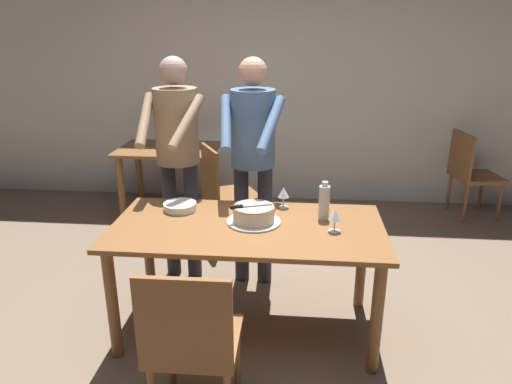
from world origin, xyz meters
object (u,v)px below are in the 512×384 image
at_px(water_bottle, 324,202).
at_px(person_standing_beside, 177,146).
at_px(chair_near_side, 192,340).
at_px(main_dining_table, 247,241).
at_px(wine_glass_near, 335,216).
at_px(plate_stack, 180,207).
at_px(background_table, 169,163).
at_px(person_cutting_cake, 253,149).
at_px(background_chair_0, 471,171).
at_px(wine_glass_far, 284,193).
at_px(background_chair_1, 224,190).
at_px(cake_knife, 243,206).
at_px(cake_on_platter, 254,215).

xyz_separation_m(water_bottle, person_standing_beside, (-1.07, 0.51, 0.21)).
bearing_deg(chair_near_side, main_dining_table, 77.05).
xyz_separation_m(wine_glass_near, person_standing_beside, (-1.12, 0.71, 0.22)).
bearing_deg(plate_stack, person_standing_beside, 104.64).
bearing_deg(plate_stack, wine_glass_near, -14.24).
distance_m(main_dining_table, background_table, 2.17).
relative_size(main_dining_table, person_standing_beside, 0.98).
relative_size(wine_glass_near, person_cutting_cake, 0.08).
distance_m(chair_near_side, background_chair_0, 3.76).
distance_m(wine_glass_far, background_chair_0, 2.67).
height_order(background_table, background_chair_1, background_chair_1).
xyz_separation_m(wine_glass_near, person_cutting_cake, (-0.56, 0.68, 0.22)).
relative_size(cake_knife, chair_near_side, 0.29).
xyz_separation_m(background_chair_0, background_chair_1, (-2.46, -0.80, 0.00)).
bearing_deg(main_dining_table, background_chair_0, 46.29).
height_order(cake_on_platter, wine_glass_near, wine_glass_near).
xyz_separation_m(main_dining_table, person_standing_beside, (-0.59, 0.66, 0.43)).
distance_m(plate_stack, person_cutting_cake, 0.68).
distance_m(wine_glass_far, person_standing_beside, 0.90).
distance_m(cake_knife, person_cutting_cake, 0.64).
bearing_deg(person_cutting_cake, background_table, 128.03).
bearing_deg(cake_knife, water_bottle, 13.90).
height_order(cake_on_platter, cake_knife, cake_knife).
height_order(water_bottle, person_cutting_cake, person_cutting_cake).
bearing_deg(main_dining_table, wine_glass_near, -4.53).
bearing_deg(person_cutting_cake, water_bottle, -43.98).
distance_m(main_dining_table, wine_glass_near, 0.57).
height_order(cake_knife, person_cutting_cake, person_cutting_cake).
xyz_separation_m(plate_stack, water_bottle, (0.95, -0.06, 0.09)).
bearing_deg(wine_glass_near, background_table, 128.57).
xyz_separation_m(wine_glass_far, water_bottle, (0.26, -0.18, 0.01)).
distance_m(wine_glass_far, chair_near_side, 1.25).
bearing_deg(cake_on_platter, person_standing_beside, 135.71).
bearing_deg(wine_glass_near, cake_knife, 173.24).
bearing_deg(background_chair_1, person_cutting_cake, -65.55).
bearing_deg(water_bottle, cake_knife, -166.10).
bearing_deg(cake_on_platter, wine_glass_near, -10.42).
relative_size(background_table, background_chair_0, 1.11).
relative_size(chair_near_side, background_chair_1, 1.00).
height_order(wine_glass_near, person_cutting_cake, person_cutting_cake).
distance_m(cake_knife, person_standing_beside, 0.88).
height_order(main_dining_table, plate_stack, plate_stack).
height_order(person_cutting_cake, chair_near_side, person_cutting_cake).
bearing_deg(plate_stack, background_chair_1, 84.77).
distance_m(person_standing_beside, chair_near_side, 1.63).
bearing_deg(wine_glass_far, wine_glass_near, -49.16).
relative_size(main_dining_table, cake_on_platter, 4.96).
xyz_separation_m(wine_glass_far, person_standing_beside, (-0.80, 0.34, 0.22)).
bearing_deg(cake_on_platter, cake_knife, -160.14).
bearing_deg(chair_near_side, wine_glass_far, 70.73).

